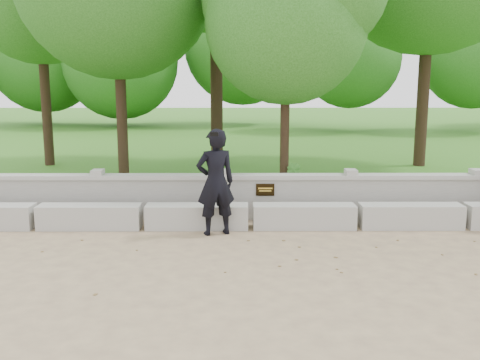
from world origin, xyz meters
name	(u,v)px	position (x,y,z in m)	size (l,w,h in m)	color
ground	(254,261)	(0.00, 0.00, 0.00)	(80.00, 80.00, 0.00)	tan
lawn	(243,146)	(0.00, 14.00, 0.12)	(40.00, 22.00, 0.25)	#356E1A
concrete_bench	(251,216)	(0.00, 1.90, 0.22)	(11.90, 0.45, 0.45)	#B1AFA7
parapet_wall	(250,196)	(0.00, 2.60, 0.46)	(12.50, 0.35, 0.90)	#A7A59D
man_main	(216,182)	(-0.63, 1.51, 0.95)	(0.80, 0.73, 1.90)	black
tree_near_right	(286,10)	(0.81, 4.13, 4.22)	(3.52, 3.52, 5.74)	#382619
shrub_a	(96,186)	(-3.24, 3.30, 0.54)	(0.31, 0.21, 0.59)	#3A7A29
shrub_b	(294,179)	(1.02, 3.87, 0.59)	(0.37, 0.30, 0.67)	#3A7A29
shrub_c	(366,187)	(2.48, 3.30, 0.51)	(0.46, 0.40, 0.51)	#3A7A29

